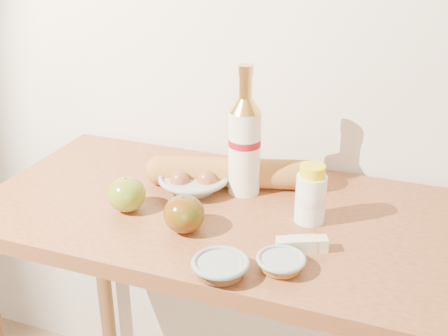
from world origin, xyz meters
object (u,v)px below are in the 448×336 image
(table, at_px, (228,253))
(egg_bowl, at_px, (193,180))
(baguette, at_px, (234,173))
(bourbon_bottle, at_px, (245,143))
(cream_bottle, at_px, (311,196))

(table, bearing_deg, egg_bowl, 151.28)
(table, relative_size, egg_bowl, 5.19)
(baguette, bearing_deg, table, -92.31)
(table, relative_size, bourbon_bottle, 3.70)
(table, xyz_separation_m, bourbon_bottle, (0.00, 0.10, 0.26))
(table, height_order, egg_bowl, egg_bowl)
(cream_bottle, bearing_deg, baguette, 147.76)
(cream_bottle, bearing_deg, table, 177.31)
(egg_bowl, relative_size, baguette, 0.50)
(bourbon_bottle, xyz_separation_m, cream_bottle, (0.19, -0.09, -0.07))
(table, relative_size, cream_bottle, 8.70)
(table, distance_m, egg_bowl, 0.20)
(table, distance_m, baguette, 0.20)
(bourbon_bottle, height_order, baguette, bourbon_bottle)
(table, distance_m, bourbon_bottle, 0.27)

